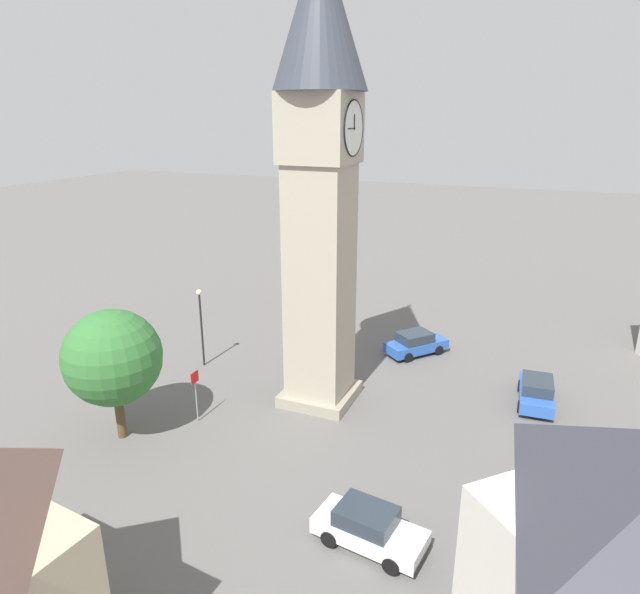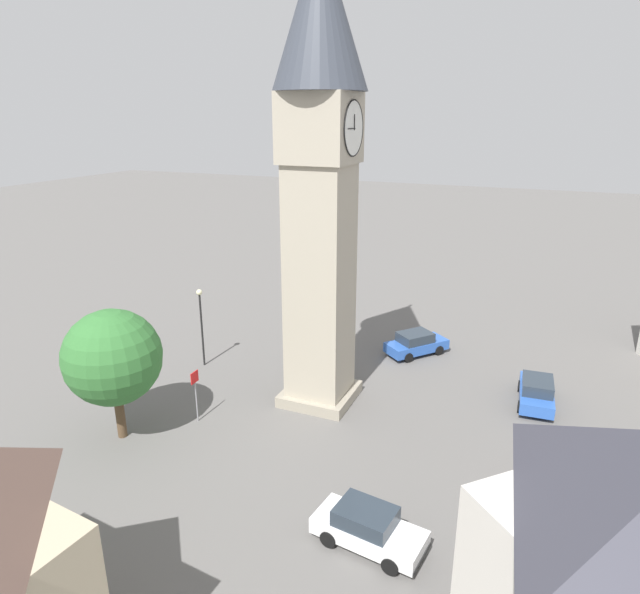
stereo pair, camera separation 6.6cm
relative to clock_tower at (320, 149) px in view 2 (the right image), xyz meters
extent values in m
plane|color=#605E5B|center=(0.00, 0.00, -13.46)|extent=(200.00, 200.00, 0.00)
cube|color=gray|center=(0.00, 0.00, -13.16)|extent=(3.71, 3.71, 0.60)
cube|color=#ADA38E|center=(0.00, 0.00, -6.77)|extent=(2.97, 2.97, 12.18)
cube|color=#ADA38E|center=(0.00, 0.00, 0.95)|extent=(3.32, 3.32, 3.27)
cone|color=#383D47|center=(0.00, 0.00, 5.93)|extent=(4.49, 4.49, 6.70)
cylinder|color=white|center=(0.00, 1.69, 0.95)|extent=(2.49, 0.04, 2.49)
torus|color=black|center=(0.00, 1.70, 0.95)|extent=(2.55, 0.06, 2.55)
cube|color=black|center=(0.00, 1.73, 1.22)|extent=(0.05, 0.02, 0.70)
cube|color=black|center=(0.37, 1.73, 0.95)|extent=(0.95, 0.02, 0.04)
cylinder|color=white|center=(0.00, -1.69, 0.95)|extent=(2.49, 0.04, 2.49)
torus|color=black|center=(0.00, -1.70, 0.95)|extent=(2.55, 0.06, 2.55)
cube|color=#2D5BB7|center=(-4.07, 11.05, -12.87)|extent=(4.20, 1.95, 0.64)
cube|color=#28333D|center=(-3.92, 11.06, -12.25)|extent=(2.19, 1.69, 0.64)
cylinder|color=black|center=(-5.25, 10.18, -13.14)|extent=(0.65, 0.26, 0.64)
cylinder|color=black|center=(-5.35, 11.77, -13.14)|extent=(0.65, 0.26, 0.64)
cylinder|color=black|center=(-2.79, 10.33, -13.14)|extent=(0.65, 0.26, 0.64)
cylinder|color=black|center=(-2.89, 11.93, -13.14)|extent=(0.65, 0.26, 0.64)
cube|color=black|center=(-6.09, 10.93, -13.09)|extent=(0.22, 1.67, 0.16)
cube|color=white|center=(9.38, 5.91, -12.87)|extent=(2.26, 4.30, 0.64)
cube|color=#28333D|center=(9.36, 5.76, -12.25)|extent=(1.84, 2.30, 0.64)
cylinder|color=black|center=(8.76, 7.24, -13.14)|extent=(0.31, 0.66, 0.64)
cylinder|color=black|center=(10.34, 7.02, -13.14)|extent=(0.31, 0.66, 0.64)
cylinder|color=black|center=(8.41, 4.81, -13.14)|extent=(0.31, 0.66, 0.64)
cylinder|color=black|center=(10.00, 4.58, -13.14)|extent=(0.31, 0.66, 0.64)
cube|color=black|center=(9.66, 7.91, -13.09)|extent=(1.67, 0.35, 0.16)
cube|color=#2D5BB7|center=(-7.99, 3.50, -12.87)|extent=(4.24, 3.93, 0.64)
cube|color=#28333D|center=(-7.88, 3.41, -12.25)|extent=(2.61, 2.54, 0.64)
cylinder|color=black|center=(-9.45, 3.67, -13.14)|extent=(0.63, 0.58, 0.64)
cylinder|color=black|center=(-8.43, 4.90, -13.14)|extent=(0.63, 0.58, 0.64)
cylinder|color=black|center=(-7.56, 2.10, -13.14)|extent=(0.63, 0.58, 0.64)
cylinder|color=black|center=(-6.54, 3.33, -13.14)|extent=(0.63, 0.58, 0.64)
cube|color=black|center=(-9.55, 4.79, -13.09)|extent=(1.16, 1.36, 0.16)
cylinder|color=#706656|center=(3.30, 11.05, -13.05)|extent=(0.13, 0.13, 0.82)
cylinder|color=#706656|center=(3.40, 10.90, -13.05)|extent=(0.13, 0.13, 0.82)
cube|color=#D13838|center=(3.35, 10.98, -12.34)|extent=(0.38, 0.42, 0.60)
cylinder|color=#D13838|center=(3.22, 11.17, -12.39)|extent=(0.09, 0.09, 0.60)
cylinder|color=#D13838|center=(3.48, 10.78, -12.39)|extent=(0.09, 0.09, 0.60)
sphere|color=tan|center=(3.35, 10.98, -11.89)|extent=(0.22, 0.22, 0.22)
sphere|color=black|center=(3.34, 10.97, -11.87)|extent=(0.20, 0.20, 0.20)
cylinder|color=brown|center=(7.23, -7.48, -12.14)|extent=(0.44, 0.44, 2.64)
sphere|color=#337033|center=(7.23, -7.48, -9.22)|extent=(4.58, 4.58, 4.58)
cylinder|color=black|center=(-1.14, -8.41, -11.14)|extent=(0.12, 0.12, 4.64)
sphere|color=beige|center=(-1.14, -8.41, -8.64)|extent=(0.36, 0.36, 0.36)
cylinder|color=gray|center=(4.63, -4.89, -12.36)|extent=(0.07, 0.07, 2.20)
cube|color=red|center=(4.63, -4.89, -10.96)|extent=(0.60, 0.04, 0.60)
camera|label=1|loc=(25.05, 10.56, 1.59)|focal=30.83mm
camera|label=2|loc=(25.03, 10.62, 1.59)|focal=30.83mm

